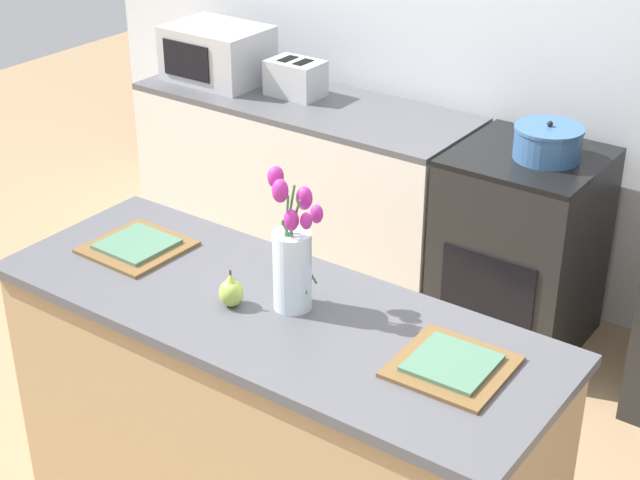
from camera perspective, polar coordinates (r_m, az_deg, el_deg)
back_wall at (r=4.39m, az=13.76°, el=12.46°), size 5.20×0.08×2.70m
kitchen_island at (r=3.19m, az=-2.66°, el=-10.82°), size 1.80×0.66×0.90m
back_counter at (r=4.85m, az=-0.90°, el=3.23°), size 1.68×0.60×0.88m
stove_range at (r=4.33m, az=11.56°, el=-0.51°), size 0.60×0.61×0.88m
flower_vase at (r=2.85m, az=-1.63°, el=-0.96°), size 0.18×0.16×0.45m
pear_figurine at (r=2.93m, az=-5.19°, el=-3.00°), size 0.07×0.07×0.12m
plate_setting_left at (r=3.31m, az=-10.60°, el=-0.34°), size 0.31×0.31×0.02m
plate_setting_right at (r=2.68m, az=7.68°, el=-7.23°), size 0.31×0.31×0.02m
toaster at (r=4.72m, az=-1.44°, el=9.41°), size 0.28×0.18×0.17m
cooking_pot at (r=4.09m, az=13.12°, el=5.55°), size 0.28×0.28×0.16m
microwave at (r=4.96m, az=-5.98°, el=10.75°), size 0.48×0.37×0.27m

